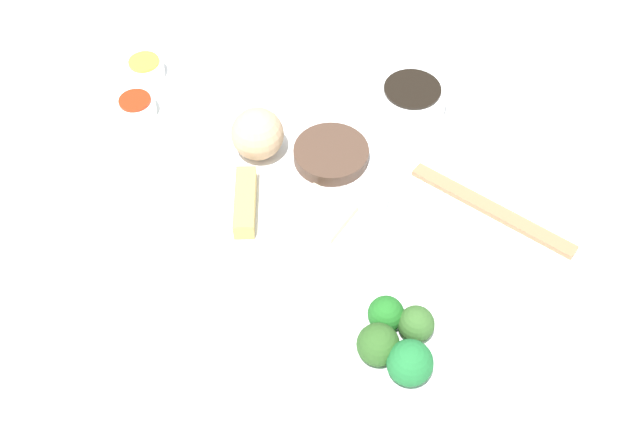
# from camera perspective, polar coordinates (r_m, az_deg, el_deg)

# --- Properties ---
(tabletop) EXTENTS (2.20, 2.20, 0.02)m
(tabletop) POSITION_cam_1_polar(r_m,az_deg,el_deg) (1.04, -2.61, 1.07)
(tabletop) COLOR white
(tabletop) RESTS_ON ground
(main_plate) EXTENTS (0.27, 0.27, 0.02)m
(main_plate) POSITION_cam_1_polar(r_m,az_deg,el_deg) (1.03, -2.24, 1.98)
(main_plate) COLOR white
(main_plate) RESTS_ON tabletop
(rice_scoop) EXTENTS (0.07, 0.07, 0.07)m
(rice_scoop) POSITION_cam_1_polar(r_m,az_deg,el_deg) (1.03, -4.64, 5.87)
(rice_scoop) COLOR tan
(rice_scoop) RESTS_ON main_plate
(spring_roll) EXTENTS (0.08, 0.10, 0.03)m
(spring_roll) POSITION_cam_1_polar(r_m,az_deg,el_deg) (0.99, -5.54, 0.84)
(spring_roll) COLOR tan
(spring_roll) RESTS_ON main_plate
(crab_rangoon_wonton) EXTENTS (0.07, 0.07, 0.01)m
(crab_rangoon_wonton) POSITION_cam_1_polar(r_m,az_deg,el_deg) (0.98, 0.17, 0.04)
(crab_rangoon_wonton) COLOR beige
(crab_rangoon_wonton) RESTS_ON main_plate
(stir_fry_heap) EXTENTS (0.10, 0.10, 0.02)m
(stir_fry_heap) POSITION_cam_1_polar(r_m,az_deg,el_deg) (1.04, 0.83, 4.41)
(stir_fry_heap) COLOR #493327
(stir_fry_heap) RESTS_ON main_plate
(broccoli_plate) EXTENTS (0.21, 0.21, 0.01)m
(broccoli_plate) POSITION_cam_1_polar(r_m,az_deg,el_deg) (0.90, 6.35, -9.31)
(broccoli_plate) COLOR white
(broccoli_plate) RESTS_ON tabletop
(broccoli_floret_0) EXTENTS (0.04, 0.04, 0.04)m
(broccoli_floret_0) POSITION_cam_1_polar(r_m,az_deg,el_deg) (0.88, 7.10, -8.09)
(broccoli_floret_0) COLOR #356128
(broccoli_floret_0) RESTS_ON broccoli_plate
(broccoli_floret_1) EXTENTS (0.04, 0.04, 0.04)m
(broccoli_floret_1) POSITION_cam_1_polar(r_m,az_deg,el_deg) (0.88, 4.89, -7.39)
(broccoli_floret_1) COLOR #206821
(broccoli_floret_1) RESTS_ON broccoli_plate
(broccoli_floret_2) EXTENTS (0.05, 0.05, 0.05)m
(broccoli_floret_2) POSITION_cam_1_polar(r_m,az_deg,el_deg) (0.85, 6.65, -10.88)
(broccoli_floret_2) COLOR #207035
(broccoli_floret_2) RESTS_ON broccoli_plate
(broccoli_floret_3) EXTENTS (0.05, 0.05, 0.05)m
(broccoli_floret_3) POSITION_cam_1_polar(r_m,az_deg,el_deg) (0.86, 4.31, -9.62)
(broccoli_floret_3) COLOR #2D5822
(broccoli_floret_3) RESTS_ON broccoli_plate
(soy_sauce_bowl) EXTENTS (0.10, 0.10, 0.04)m
(soy_sauce_bowl) POSITION_cam_1_polar(r_m,az_deg,el_deg) (1.13, 6.74, 8.32)
(soy_sauce_bowl) COLOR white
(soy_sauce_bowl) RESTS_ON tabletop
(soy_sauce_bowl_liquid) EXTENTS (0.08, 0.08, 0.00)m
(soy_sauce_bowl_liquid) POSITION_cam_1_polar(r_m,az_deg,el_deg) (1.12, 6.84, 9.10)
(soy_sauce_bowl_liquid) COLOR black
(soy_sauce_bowl_liquid) RESTS_ON soy_sauce_bowl
(sauce_ramekin_sweet_and_sour) EXTENTS (0.06, 0.06, 0.02)m
(sauce_ramekin_sweet_and_sour) POSITION_cam_1_polar(r_m,az_deg,el_deg) (1.15, -13.39, 7.62)
(sauce_ramekin_sweet_and_sour) COLOR white
(sauce_ramekin_sweet_and_sour) RESTS_ON tabletop
(sauce_ramekin_sweet_and_sour_liquid) EXTENTS (0.05, 0.05, 0.00)m
(sauce_ramekin_sweet_and_sour_liquid) POSITION_cam_1_polar(r_m,az_deg,el_deg) (1.14, -13.51, 8.11)
(sauce_ramekin_sweet_and_sour_liquid) COLOR red
(sauce_ramekin_sweet_and_sour_liquid) RESTS_ON sauce_ramekin_sweet_and_sour
(sauce_ramekin_hot_mustard) EXTENTS (0.06, 0.06, 0.02)m
(sauce_ramekin_hot_mustard) POSITION_cam_1_polar(r_m,az_deg,el_deg) (1.21, -12.76, 10.36)
(sauce_ramekin_hot_mustard) COLOR white
(sauce_ramekin_hot_mustard) RESTS_ON tabletop
(sauce_ramekin_hot_mustard_liquid) EXTENTS (0.05, 0.05, 0.00)m
(sauce_ramekin_hot_mustard_liquid) POSITION_cam_1_polar(r_m,az_deg,el_deg) (1.20, -12.87, 10.85)
(sauce_ramekin_hot_mustard_liquid) COLOR yellow
(sauce_ramekin_hot_mustard_liquid) RESTS_ON sauce_ramekin_hot_mustard
(chopsticks_pair) EXTENTS (0.24, 0.04, 0.01)m
(chopsticks_pair) POSITION_cam_1_polar(r_m,az_deg,el_deg) (1.03, 12.57, 0.30)
(chopsticks_pair) COLOR #AE734E
(chopsticks_pair) RESTS_ON tabletop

